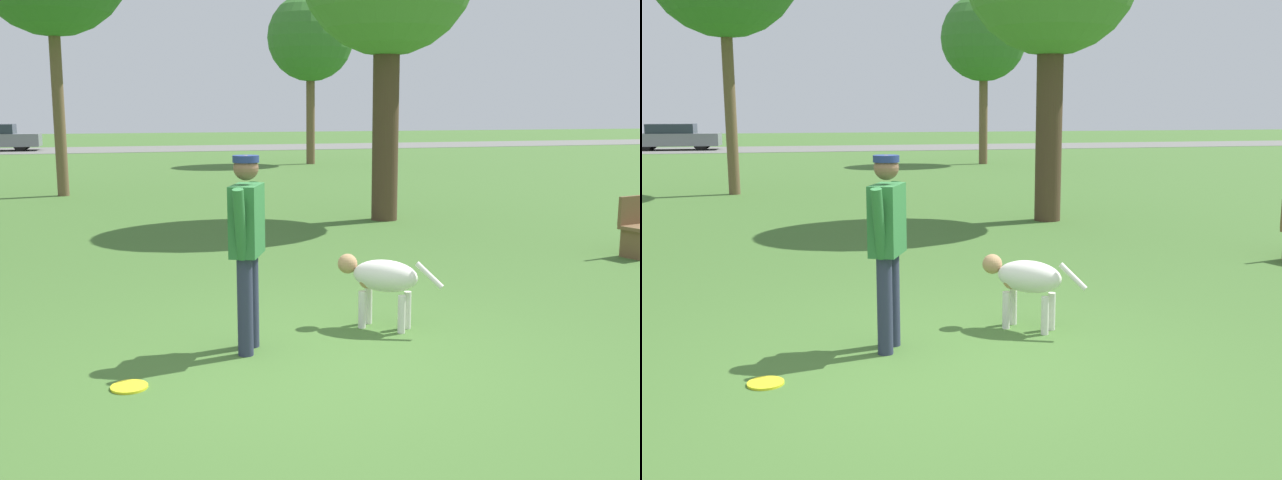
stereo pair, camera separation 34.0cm
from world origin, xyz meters
TOP-DOWN VIEW (x-y plane):
  - ground_plane at (0.00, 0.00)m, footprint 120.00×120.00m
  - far_road_strip at (0.00, 33.77)m, footprint 120.00×6.00m
  - person at (-0.40, 0.50)m, footprint 0.37×0.67m
  - dog at (0.92, 0.82)m, footprint 0.85×0.78m
  - frisbee at (-1.42, -0.10)m, footprint 0.27×0.27m
  - tree_far_right at (6.12, 21.43)m, footprint 3.14×3.14m
  - parked_car_grey at (-6.33, 34.05)m, footprint 4.35×1.96m

SIDE VIEW (x-z plane):
  - ground_plane at x=0.00m, z-range 0.00..0.00m
  - far_road_strip at x=0.00m, z-range 0.00..0.01m
  - frisbee at x=-1.42m, z-range 0.00..0.02m
  - dog at x=0.92m, z-range 0.14..0.82m
  - parked_car_grey at x=-6.33m, z-range 0.00..1.29m
  - person at x=-0.40m, z-range 0.15..1.82m
  - tree_far_right at x=6.12m, z-range 1.48..7.63m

